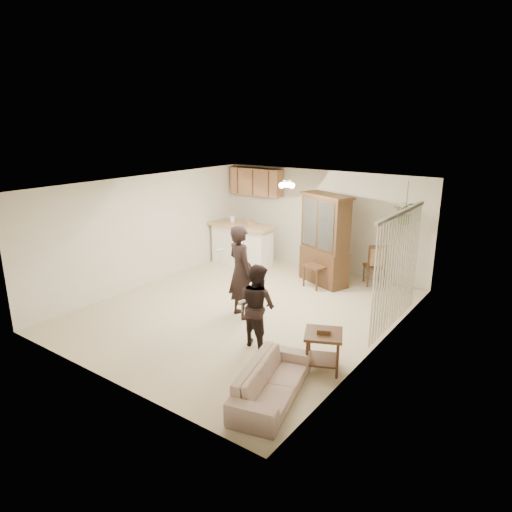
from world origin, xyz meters
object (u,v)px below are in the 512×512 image
Objects in this scene: adult at (241,272)px; china_hutch at (325,240)px; sofa at (272,374)px; chair_hutch_right at (374,273)px; child at (257,308)px; chair_hutch_left at (317,273)px; chair_bar at (237,249)px; side_table at (323,351)px.

china_hutch is at bearing -76.21° from adult.
sofa is 1.91× the size of chair_hutch_right.
child is 3.14m from chair_hutch_left.
adult is at bearing -83.68° from chair_hutch_left.
chair_bar is at bearing -35.98° from child.
child reaches higher than chair_hutch_left.
sofa is at bearing -52.76° from chair_hutch_left.
child is at bearing 46.48° from chair_hutch_right.
side_table is (1.27, -0.08, -0.36)m from child.
chair_hutch_right is (1.41, 3.20, -0.62)m from adult.
side_table is at bearing -171.20° from child.
adult is (-2.00, 1.92, 0.53)m from sofa.
china_hutch reaches higher than adult.
chair_hutch_left is (-1.58, 4.22, -0.05)m from sofa.
chair_hutch_left is at bearing -68.10° from child.
china_hutch is 1.38m from chair_hutch_right.
chair_hutch_right is at bearing 101.25° from side_table.
adult reaches higher than chair_bar.
chair_hutch_left is (0.01, -0.33, -0.71)m from china_hutch.
china_hutch is 3.99m from side_table.
chair_hutch_left is at bearing 6.19° from sofa.
china_hutch is 2.94m from chair_bar.
chair_bar is at bearing -33.33° from chair_hutch_right.
chair_hutch_left is (0.42, 2.30, -0.58)m from adult.
adult is 2.66m from china_hutch.
adult is 1.25m from child.
child is 1.84× the size of side_table.
child is at bearing -63.61° from chair_hutch_left.
side_table is 3.63m from chair_hutch_left.
adult is at bearing 29.36° from chair_hutch_right.
side_table is at bearing 64.38° from chair_hutch_right.
china_hutch is 2.12× the size of chair_hutch_right.
chair_bar is at bearing 27.69° from sofa.
child is (-1.05, 1.14, 0.31)m from sofa.
china_hutch reaches higher than side_table.
chair_hutch_right is (0.46, 3.99, -0.40)m from child.
adult is 2.45× the size of side_table.
sofa is 1.09m from side_table.
chair_bar is (-2.82, 0.34, -0.75)m from china_hutch.
chair_hutch_right is (3.82, 0.24, 0.00)m from chair_bar.
china_hutch is at bearing 117.39° from side_table.
child is 5.05m from chair_bar.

